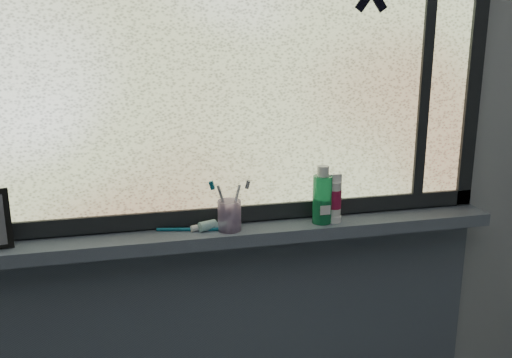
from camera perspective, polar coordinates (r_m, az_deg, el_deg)
The scene contains 11 objects.
wall_back at distance 1.76m, azimuth -1.67°, elevation 3.05°, with size 3.00×0.01×2.50m, color #9EA3A8.
windowsill at distance 1.76m, azimuth -1.10°, elevation -5.42°, with size 1.62×0.14×0.04m, color #515B6C.
window_pane at distance 1.71m, azimuth -1.58°, elevation 12.14°, with size 1.50×0.01×1.00m, color silver.
frame_bottom at distance 1.79m, azimuth -1.44°, elevation -3.40°, with size 1.60×0.03×0.05m, color black.
frame_right at distance 2.01m, azimuth 21.08°, elevation 11.61°, with size 0.05×0.03×1.10m, color black.
frame_mullion at distance 1.92m, azimuth 16.66°, elevation 11.85°, with size 0.04×0.03×1.00m, color black.
toothpaste_tube at distance 1.73m, azimuth -4.30°, elevation -4.62°, with size 0.17×0.04×0.03m, color white, non-canonical shape.
toothbrush_cup at distance 1.72m, azimuth -2.68°, elevation -3.67°, with size 0.07×0.07×0.09m, color #C4A2D6.
toothbrush_lying at distance 1.73m, azimuth -6.77°, elevation -4.93°, with size 0.24×0.02×0.02m, color #0D5C75, non-canonical shape.
mouthwash_bottle at distance 1.78m, azimuth 6.65°, elevation -1.56°, with size 0.06×0.06×0.15m, color #1FA05D.
cream_tube at distance 1.80m, azimuth 7.83°, elevation -1.76°, with size 0.04×0.04×0.11m, color silver.
Camera 1 is at (-0.35, -0.38, 1.62)m, focal length 40.00 mm.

